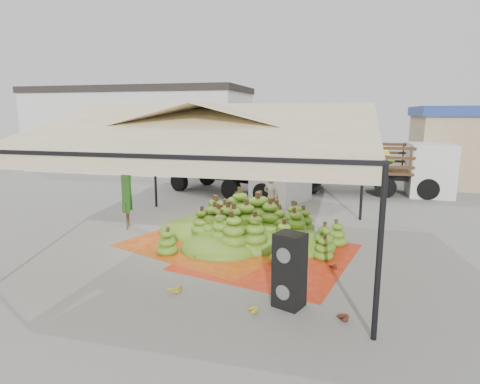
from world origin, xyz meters
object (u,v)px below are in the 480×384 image
(speaker_stack, at_px, (290,270))
(vendor, at_px, (271,197))
(truck_left, at_px, (240,164))
(banana_heap, at_px, (245,219))
(truck_right, at_px, (378,162))

(speaker_stack, bearing_deg, vendor, 125.79)
(vendor, bearing_deg, truck_left, -39.71)
(speaker_stack, bearing_deg, banana_heap, 137.66)
(speaker_stack, xyz_separation_m, truck_left, (-3.75, 10.40, 0.70))
(truck_left, height_order, truck_right, truck_right)
(speaker_stack, relative_size, truck_right, 0.21)
(banana_heap, bearing_deg, truck_right, 63.17)
(banana_heap, xyz_separation_m, truck_left, (-1.87, 6.45, 0.81))
(vendor, xyz_separation_m, truck_left, (-2.23, 4.11, 0.62))
(speaker_stack, xyz_separation_m, vendor, (-1.53, 6.29, 0.08))
(speaker_stack, relative_size, vendor, 0.90)
(truck_left, bearing_deg, banana_heap, -51.33)
(banana_heap, bearing_deg, truck_left, 106.15)
(vendor, relative_size, truck_left, 0.23)
(speaker_stack, bearing_deg, truck_left, 132.00)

